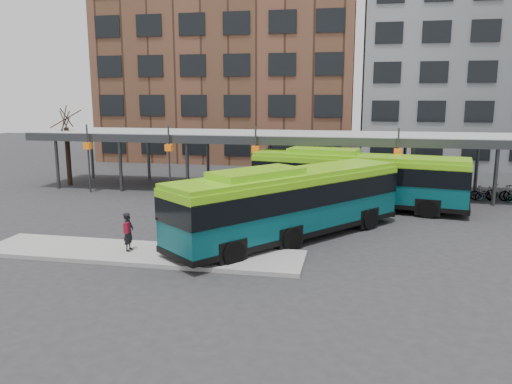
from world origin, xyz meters
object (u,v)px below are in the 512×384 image
tree (68,154)px  bus_rear (356,178)px  pedestrian (128,231)px  bus_front (291,201)px

tree → bus_rear: tree is taller
bus_rear → pedestrian: size_ratio=7.81×
bus_rear → pedestrian: bearing=-118.9°
tree → bus_rear: 21.82m
tree → bus_rear: (21.52, -3.56, -0.59)m
bus_front → bus_rear: bearing=17.4°
tree → pedestrian: tree is taller
bus_front → pedestrian: (-6.54, -3.65, -0.83)m
pedestrian → bus_front: bearing=-65.0°
tree → bus_rear: size_ratio=0.43×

